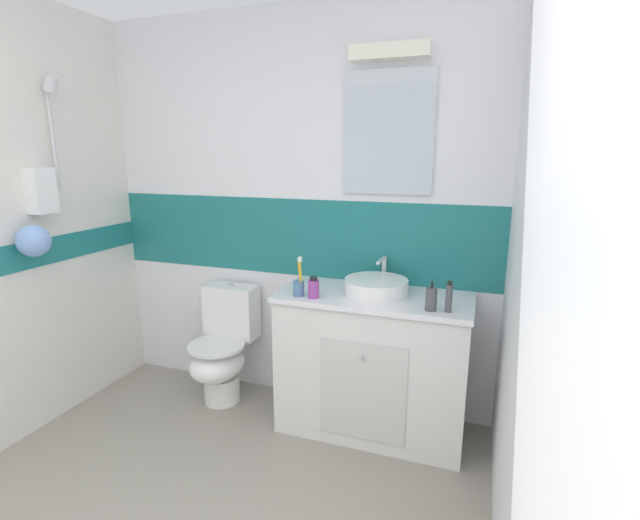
% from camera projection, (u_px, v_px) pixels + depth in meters
% --- Properties ---
extents(ground_plane, '(3.20, 3.48, 0.04)m').
position_uv_depth(ground_plane, '(197.00, 517.00, 2.15)').
color(ground_plane, gray).
extents(wall_back_tiled, '(3.20, 0.20, 2.50)m').
position_uv_depth(wall_back_tiled, '(297.00, 212.00, 2.99)').
color(wall_back_tiled, white).
rests_on(wall_back_tiled, ground_plane).
extents(wall_right_plain, '(0.10, 3.48, 2.50)m').
position_uv_depth(wall_right_plain, '(546.00, 283.00, 1.41)').
color(wall_right_plain, white).
rests_on(wall_right_plain, ground_plane).
extents(vanity_cabinet, '(1.09, 0.52, 0.85)m').
position_uv_depth(vanity_cabinet, '(373.00, 363.00, 2.72)').
color(vanity_cabinet, silver).
rests_on(vanity_cabinet, ground_plane).
extents(sink_basin, '(0.36, 0.41, 0.18)m').
position_uv_depth(sink_basin, '(376.00, 286.00, 2.62)').
color(sink_basin, white).
rests_on(sink_basin, vanity_cabinet).
extents(toilet, '(0.37, 0.50, 0.78)m').
position_uv_depth(toilet, '(223.00, 349.00, 3.07)').
color(toilet, white).
rests_on(toilet, ground_plane).
extents(toothbrush_cup, '(0.06, 0.06, 0.23)m').
position_uv_depth(toothbrush_cup, '(299.00, 286.00, 2.59)').
color(toothbrush_cup, '#4C7299').
rests_on(toothbrush_cup, vanity_cabinet).
extents(soap_dispenser, '(0.06, 0.06, 0.16)m').
position_uv_depth(soap_dispenser, '(431.00, 299.00, 2.34)').
color(soap_dispenser, '#4C4C51').
rests_on(soap_dispenser, vanity_cabinet).
extents(toothpaste_tube_upright, '(0.03, 0.03, 0.16)m').
position_uv_depth(toothpaste_tube_upright, '(449.00, 298.00, 2.31)').
color(toothpaste_tube_upright, '#4C4C51').
rests_on(toothpaste_tube_upright, vanity_cabinet).
extents(lotion_bottle_short, '(0.06, 0.06, 0.12)m').
position_uv_depth(lotion_bottle_short, '(314.00, 288.00, 2.55)').
color(lotion_bottle_short, '#993F99').
rests_on(lotion_bottle_short, vanity_cabinet).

